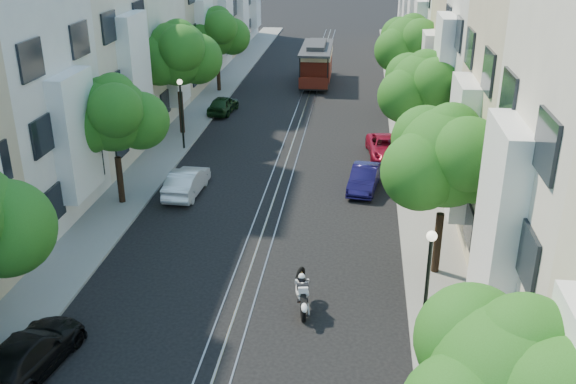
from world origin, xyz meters
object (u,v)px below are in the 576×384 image
(sportbike_rider, at_px, (302,291))
(cable_car, at_px, (317,61))
(lamp_east, at_px, (428,274))
(parked_car_e_far, at_px, (386,147))
(tree_w_d, at_px, (217,33))
(tree_e_b, at_px, (448,160))
(tree_w_c, at_px, (178,55))
(parked_car_e_mid, at_px, (364,178))
(parked_car_w_mid, at_px, (187,182))
(tree_e_c, at_px, (424,89))
(lamp_west, at_px, (181,104))
(parked_car_w_near, at_px, (29,353))
(parked_car_w_far, at_px, (223,105))
(tree_w_b, at_px, (114,116))
(tree_e_d, at_px, (411,45))

(sportbike_rider, distance_m, cable_car, 34.09)
(lamp_east, bearing_deg, parked_car_e_far, 92.21)
(tree_w_d, xyz_separation_m, lamp_east, (13.44, -31.98, -1.75))
(tree_e_b, relative_size, lamp_east, 1.61)
(tree_w_c, bearing_deg, parked_car_e_mid, -34.12)
(lamp_east, bearing_deg, tree_w_d, 112.80)
(tree_w_d, bearing_deg, sportbike_rider, -72.59)
(cable_car, bearing_deg, lamp_east, -81.18)
(parked_car_w_mid, bearing_deg, sportbike_rider, 126.94)
(tree_e_c, xyz_separation_m, lamp_west, (-13.56, 2.02, -1.75))
(tree_e_b, distance_m, parked_car_e_far, 13.92)
(lamp_west, height_order, cable_car, lamp_west)
(lamp_east, bearing_deg, parked_car_w_near, -168.87)
(lamp_east, height_order, parked_car_e_mid, lamp_east)
(parked_car_w_far, bearing_deg, parked_car_w_near, 95.69)
(tree_w_c, xyz_separation_m, lamp_east, (13.44, -20.98, -2.22))
(tree_e_c, xyz_separation_m, tree_w_c, (-14.40, 5.00, 0.47))
(parked_car_e_far, height_order, parked_car_w_far, parked_car_w_far)
(tree_w_b, distance_m, parked_car_w_mid, 4.90)
(tree_w_d, distance_m, sportbike_rider, 31.81)
(lamp_east, height_order, lamp_west, same)
(lamp_east, xyz_separation_m, sportbike_rider, (-3.99, 1.84, -2.05))
(tree_w_c, distance_m, parked_car_w_near, 23.78)
(tree_w_d, bearing_deg, lamp_west, -86.56)
(tree_e_d, xyz_separation_m, parked_car_e_far, (-1.66, -8.82, -4.28))
(cable_car, bearing_deg, parked_car_w_near, -99.46)
(tree_e_d, xyz_separation_m, parked_car_w_mid, (-11.66, -15.40, -4.21))
(tree_w_d, xyz_separation_m, sportbike_rider, (9.45, -30.13, -3.81))
(tree_e_b, xyz_separation_m, parked_car_w_far, (-12.86, 20.99, -4.11))
(tree_w_c, distance_m, parked_car_e_mid, 14.64)
(tree_w_c, distance_m, lamp_east, 25.01)
(tree_e_b, relative_size, parked_car_w_far, 1.82)
(tree_e_b, relative_size, tree_w_b, 1.07)
(cable_car, distance_m, parked_car_e_mid, 23.11)
(parked_car_w_mid, bearing_deg, tree_e_b, 152.86)
(lamp_east, xyz_separation_m, cable_car, (-6.03, 35.86, -1.04))
(tree_w_b, xyz_separation_m, lamp_west, (0.84, 8.02, -1.55))
(tree_w_d, relative_size, parked_car_w_mid, 1.64)
(lamp_west, bearing_deg, parked_car_w_near, -88.03)
(lamp_east, bearing_deg, lamp_west, 124.99)
(parked_car_w_far, bearing_deg, lamp_west, 90.67)
(tree_e_d, bearing_deg, tree_e_c, -90.00)
(tree_e_d, distance_m, sportbike_rider, 25.94)
(parked_car_e_mid, bearing_deg, tree_e_d, 86.18)
(tree_w_b, height_order, sportbike_rider, tree_w_b)
(cable_car, distance_m, parked_car_w_near, 38.66)
(lamp_east, bearing_deg, sportbike_rider, 155.21)
(tree_e_b, xyz_separation_m, parked_car_e_far, (-1.66, 13.18, -4.15))
(cable_car, bearing_deg, tree_w_d, -153.07)
(parked_car_e_mid, height_order, parked_car_e_far, parked_car_e_mid)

